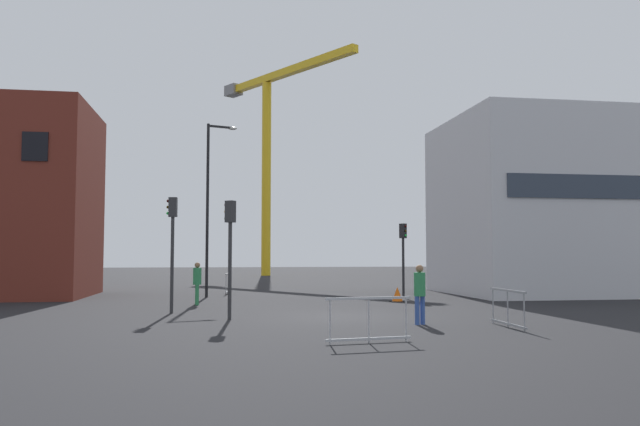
{
  "coord_description": "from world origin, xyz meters",
  "views": [
    {
      "loc": [
        -4.01,
        -21.08,
        2.09
      ],
      "look_at": [
        0.0,
        4.34,
        3.76
      ],
      "focal_mm": 35.49,
      "sensor_mm": 36.0,
      "label": 1
    }
  ],
  "objects_px": {
    "traffic_light_near": "(172,235)",
    "traffic_cone_striped": "(397,295)",
    "streetlamp_tall": "(210,197)",
    "construction_crane": "(270,135)",
    "pedestrian_walking": "(420,290)",
    "traffic_light_crosswalk": "(403,247)",
    "traffic_light_corner": "(230,239)",
    "pedestrian_waiting": "(197,280)"
  },
  "relations": [
    {
      "from": "traffic_light_near",
      "to": "pedestrian_waiting",
      "type": "bearing_deg",
      "value": 77.85
    },
    {
      "from": "traffic_light_corner",
      "to": "pedestrian_waiting",
      "type": "relative_size",
      "value": 2.18
    },
    {
      "from": "traffic_light_crosswalk",
      "to": "pedestrian_walking",
      "type": "xyz_separation_m",
      "value": [
        -2.76,
        -11.01,
        -1.37
      ]
    },
    {
      "from": "traffic_light_crosswalk",
      "to": "traffic_light_near",
      "type": "height_order",
      "value": "traffic_light_near"
    },
    {
      "from": "streetlamp_tall",
      "to": "pedestrian_walking",
      "type": "bearing_deg",
      "value": -63.83
    },
    {
      "from": "pedestrian_waiting",
      "to": "traffic_cone_striped",
      "type": "relative_size",
      "value": 2.71
    },
    {
      "from": "pedestrian_waiting",
      "to": "traffic_cone_striped",
      "type": "distance_m",
      "value": 8.66
    },
    {
      "from": "traffic_light_near",
      "to": "pedestrian_walking",
      "type": "bearing_deg",
      "value": -32.57
    },
    {
      "from": "streetlamp_tall",
      "to": "traffic_light_corner",
      "type": "relative_size",
      "value": 2.23
    },
    {
      "from": "streetlamp_tall",
      "to": "traffic_light_corner",
      "type": "bearing_deg",
      "value": -85.7
    },
    {
      "from": "construction_crane",
      "to": "traffic_light_near",
      "type": "distance_m",
      "value": 40.12
    },
    {
      "from": "traffic_light_near",
      "to": "traffic_cone_striped",
      "type": "xyz_separation_m",
      "value": [
        9.39,
        3.95,
        -2.45
      ]
    },
    {
      "from": "construction_crane",
      "to": "streetlamp_tall",
      "type": "bearing_deg",
      "value": -99.85
    },
    {
      "from": "streetlamp_tall",
      "to": "pedestrian_walking",
      "type": "xyz_separation_m",
      "value": [
        6.38,
        -12.98,
        -3.82
      ]
    },
    {
      "from": "traffic_light_near",
      "to": "pedestrian_waiting",
      "type": "xyz_separation_m",
      "value": [
        0.77,
        3.56,
        -1.74
      ]
    },
    {
      "from": "traffic_light_corner",
      "to": "pedestrian_walking",
      "type": "height_order",
      "value": "traffic_light_corner"
    },
    {
      "from": "traffic_light_corner",
      "to": "construction_crane",
      "type": "bearing_deg",
      "value": 83.82
    },
    {
      "from": "pedestrian_walking",
      "to": "traffic_light_near",
      "type": "bearing_deg",
      "value": 147.43
    },
    {
      "from": "traffic_light_near",
      "to": "traffic_cone_striped",
      "type": "bearing_deg",
      "value": 22.8
    },
    {
      "from": "streetlamp_tall",
      "to": "traffic_light_near",
      "type": "distance_m",
      "value": 8.49
    },
    {
      "from": "construction_crane",
      "to": "traffic_cone_striped",
      "type": "relative_size",
      "value": 30.93
    },
    {
      "from": "traffic_light_crosswalk",
      "to": "pedestrian_walking",
      "type": "relative_size",
      "value": 2.0
    },
    {
      "from": "traffic_light_crosswalk",
      "to": "traffic_cone_striped",
      "type": "distance_m",
      "value": 3.21
    },
    {
      "from": "traffic_light_corner",
      "to": "pedestrian_waiting",
      "type": "bearing_deg",
      "value": 101.45
    },
    {
      "from": "construction_crane",
      "to": "pedestrian_walking",
      "type": "distance_m",
      "value": 44.74
    },
    {
      "from": "construction_crane",
      "to": "streetlamp_tall",
      "type": "xyz_separation_m",
      "value": [
        -5.19,
        -29.92,
        -8.86
      ]
    },
    {
      "from": "traffic_light_crosswalk",
      "to": "traffic_cone_striped",
      "type": "height_order",
      "value": "traffic_light_crosswalk"
    },
    {
      "from": "traffic_light_crosswalk",
      "to": "traffic_light_near",
      "type": "distance_m",
      "value": 12.04
    },
    {
      "from": "traffic_light_crosswalk",
      "to": "pedestrian_waiting",
      "type": "xyz_separation_m",
      "value": [
        -9.57,
        -2.62,
        -1.39
      ]
    },
    {
      "from": "traffic_light_corner",
      "to": "traffic_light_near",
      "type": "height_order",
      "value": "traffic_light_near"
    },
    {
      "from": "streetlamp_tall",
      "to": "traffic_cone_striped",
      "type": "height_order",
      "value": "streetlamp_tall"
    },
    {
      "from": "traffic_cone_striped",
      "to": "traffic_light_corner",
      "type": "bearing_deg",
      "value": -138.81
    },
    {
      "from": "streetlamp_tall",
      "to": "traffic_light_crosswalk",
      "type": "height_order",
      "value": "streetlamp_tall"
    },
    {
      "from": "pedestrian_waiting",
      "to": "streetlamp_tall",
      "type": "bearing_deg",
      "value": 84.66
    },
    {
      "from": "traffic_light_crosswalk",
      "to": "traffic_light_corner",
      "type": "bearing_deg",
      "value": -133.79
    },
    {
      "from": "pedestrian_waiting",
      "to": "traffic_light_crosswalk",
      "type": "bearing_deg",
      "value": 15.3
    },
    {
      "from": "pedestrian_walking",
      "to": "traffic_cone_striped",
      "type": "bearing_deg",
      "value": 78.32
    },
    {
      "from": "traffic_cone_striped",
      "to": "traffic_light_near",
      "type": "bearing_deg",
      "value": -157.2
    },
    {
      "from": "pedestrian_waiting",
      "to": "traffic_cone_striped",
      "type": "xyz_separation_m",
      "value": [
        8.62,
        0.39,
        -0.72
      ]
    },
    {
      "from": "pedestrian_waiting",
      "to": "construction_crane",
      "type": "bearing_deg",
      "value": 80.74
    },
    {
      "from": "pedestrian_waiting",
      "to": "traffic_cone_striped",
      "type": "bearing_deg",
      "value": 2.58
    },
    {
      "from": "construction_crane",
      "to": "traffic_light_near",
      "type": "xyz_separation_m",
      "value": [
        -6.39,
        -38.06,
        -10.96
      ]
    }
  ]
}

